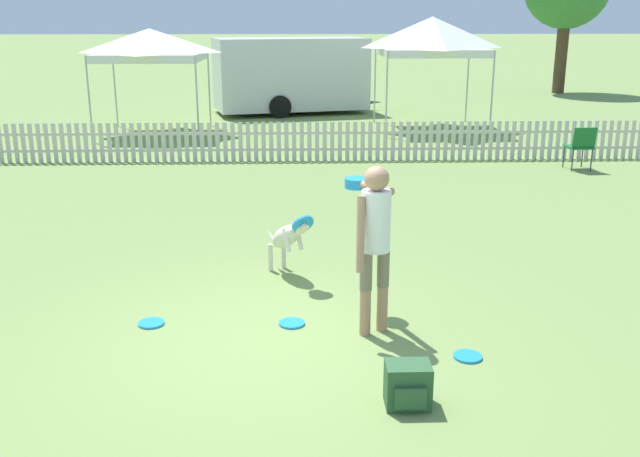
{
  "coord_description": "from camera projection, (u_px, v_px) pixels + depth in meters",
  "views": [
    {
      "loc": [
        0.34,
        -6.17,
        2.99
      ],
      "look_at": [
        0.6,
        1.16,
        0.8
      ],
      "focal_mm": 40.0,
      "sensor_mm": 36.0,
      "label": 1
    }
  ],
  "objects": [
    {
      "name": "ground_plane",
      "position": [
        261.0,
        345.0,
        6.75
      ],
      "size": [
        240.0,
        240.0,
        0.0
      ],
      "primitive_type": "plane",
      "color": "olive"
    },
    {
      "name": "handler_person",
      "position": [
        373.0,
        228.0,
        6.77
      ],
      "size": [
        0.43,
        1.11,
        1.67
      ],
      "rotation": [
        0.0,
        0.0,
        0.49
      ],
      "color": "tan",
      "rests_on": "ground_plane"
    },
    {
      "name": "leaping_dog",
      "position": [
        288.0,
        236.0,
        8.35
      ],
      "size": [
        0.62,
        0.97,
        0.86
      ],
      "rotation": [
        0.0,
        0.0,
        -2.65
      ],
      "color": "beige",
      "rests_on": "ground_plane"
    },
    {
      "name": "picket_fence",
      "position": [
        279.0,
        142.0,
        15.16
      ],
      "size": [
        27.51,
        0.04,
        0.83
      ],
      "color": "beige",
      "rests_on": "ground_plane"
    },
    {
      "name": "frisbee_midfield",
      "position": [
        468.0,
        356.0,
        6.49
      ],
      "size": [
        0.26,
        0.26,
        0.02
      ],
      "color": "#1E8CD8",
      "rests_on": "ground_plane"
    },
    {
      "name": "frisbee_near_dog",
      "position": [
        292.0,
        323.0,
        7.19
      ],
      "size": [
        0.26,
        0.26,
        0.02
      ],
      "color": "#1E8CD8",
      "rests_on": "ground_plane"
    },
    {
      "name": "canopy_tent_main",
      "position": [
        150.0,
        45.0,
        18.2
      ],
      "size": [
        2.65,
        2.65,
        2.68
      ],
      "color": "#B2B2B2",
      "rests_on": "ground_plane"
    },
    {
      "name": "folding_chair_center",
      "position": [
        581.0,
        144.0,
        14.23
      ],
      "size": [
        0.51,
        0.52,
        0.88
      ],
      "rotation": [
        0.0,
        0.0,
        3.22
      ],
      "color": "#333338",
      "rests_on": "ground_plane"
    },
    {
      "name": "canopy_tent_secondary",
      "position": [
        432.0,
        36.0,
        18.89
      ],
      "size": [
        2.73,
        2.73,
        2.97
      ],
      "color": "#B2B2B2",
      "rests_on": "ground_plane"
    },
    {
      "name": "frisbee_near_handler",
      "position": [
        151.0,
        323.0,
        7.19
      ],
      "size": [
        0.26,
        0.26,
        0.02
      ],
      "color": "#1E8CD8",
      "rests_on": "ground_plane"
    },
    {
      "name": "equipment_trailer",
      "position": [
        290.0,
        74.0,
        22.49
      ],
      "size": [
        5.57,
        3.15,
        2.33
      ],
      "rotation": [
        0.0,
        0.0,
        0.24
      ],
      "color": "silver",
      "rests_on": "ground_plane"
    },
    {
      "name": "backpack_on_grass",
      "position": [
        408.0,
        385.0,
        5.64
      ],
      "size": [
        0.36,
        0.3,
        0.36
      ],
      "color": "#2D5633",
      "rests_on": "ground_plane"
    }
  ]
}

